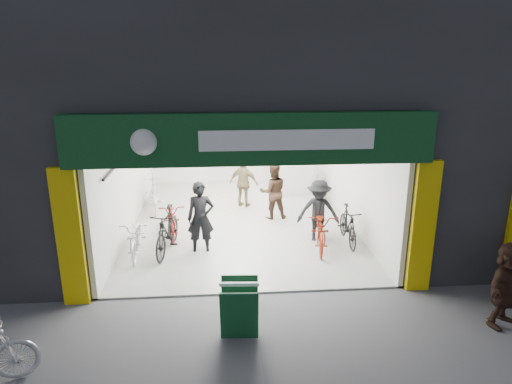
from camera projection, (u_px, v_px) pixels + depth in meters
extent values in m
plane|color=#56565B|center=(252.00, 294.00, 8.80)|extent=(60.00, 60.00, 0.00)
cube|color=#232326|center=(275.00, 2.00, 11.97)|extent=(16.00, 10.00, 4.50)
cube|color=#232326|center=(41.00, 155.00, 12.63)|extent=(5.00, 10.00, 3.50)
cube|color=#232326|center=(441.00, 148.00, 13.52)|extent=(6.00, 10.00, 3.50)
cube|color=#9E9E99|center=(241.00, 221.00, 12.61)|extent=(6.00, 8.00, 0.04)
cube|color=silver|center=(235.00, 138.00, 16.06)|extent=(6.00, 0.20, 3.20)
cube|color=silver|center=(128.00, 167.00, 11.92)|extent=(0.10, 8.00, 3.20)
cube|color=silver|center=(349.00, 163.00, 12.37)|extent=(0.10, 8.00, 3.20)
cube|color=white|center=(240.00, 102.00, 11.66)|extent=(6.00, 8.00, 0.10)
cube|color=black|center=(251.00, 120.00, 7.92)|extent=(6.00, 0.30, 0.30)
cube|color=#0C351E|center=(252.00, 139.00, 7.80)|extent=(6.40, 0.25, 0.90)
cube|color=white|center=(288.00, 140.00, 7.71)|extent=(3.00, 0.02, 0.35)
cube|color=yellow|center=(70.00, 238.00, 8.11)|extent=(0.45, 0.12, 2.60)
cube|color=yellow|center=(423.00, 228.00, 8.61)|extent=(0.45, 0.12, 2.60)
cylinder|color=black|center=(127.00, 153.00, 11.21)|extent=(0.06, 5.00, 0.06)
cube|color=silver|center=(292.00, 179.00, 14.99)|extent=(1.40, 0.60, 1.00)
cube|color=white|center=(247.00, 121.00, 9.02)|extent=(1.30, 0.35, 0.04)
cube|color=white|center=(242.00, 110.00, 10.73)|extent=(1.30, 0.35, 0.04)
cube|color=white|center=(239.00, 102.00, 12.45)|extent=(1.30, 0.35, 0.04)
cube|color=white|center=(236.00, 96.00, 14.16)|extent=(1.30, 0.35, 0.04)
imported|color=silver|center=(136.00, 236.00, 10.43)|extent=(0.71, 1.74, 0.89)
imported|color=black|center=(167.00, 231.00, 10.48)|extent=(0.80, 1.86, 1.08)
imported|color=maroon|center=(172.00, 218.00, 11.53)|extent=(0.82, 1.81, 0.92)
imported|color=silver|center=(154.00, 191.00, 13.39)|extent=(0.81, 1.96, 1.14)
imported|color=black|center=(348.00, 225.00, 11.01)|extent=(0.49, 1.57, 0.94)
imported|color=maroon|center=(321.00, 229.00, 10.77)|extent=(0.94, 1.90, 0.95)
imported|color=#ABAAAF|center=(318.00, 186.00, 14.30)|extent=(0.66, 1.59, 0.93)
imported|color=black|center=(201.00, 218.00, 10.42)|extent=(0.63, 0.43, 1.69)
imported|color=#3A261A|center=(273.00, 192.00, 12.58)|extent=(0.81, 0.66, 1.58)
imported|color=black|center=(318.00, 212.00, 11.03)|extent=(1.10, 0.75, 1.57)
imported|color=olive|center=(244.00, 183.00, 13.55)|extent=(0.96, 0.72, 1.52)
imported|color=#352118|center=(507.00, 285.00, 7.63)|extent=(1.41, 1.11, 1.49)
cube|color=#104221|center=(239.00, 316.00, 7.17)|extent=(0.62, 0.27, 0.92)
cube|color=#104221|center=(240.00, 303.00, 7.55)|extent=(0.62, 0.27, 0.92)
cube|color=white|center=(239.00, 284.00, 7.23)|extent=(0.64, 0.10, 0.06)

